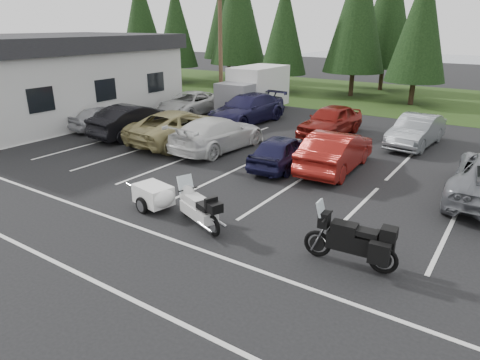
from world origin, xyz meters
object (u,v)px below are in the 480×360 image
object	(u,v)px
car_near_0	(104,117)
car_far_3	(416,131)
cargo_trailer	(153,197)
adventure_motorcycle	(351,236)
car_far_1	(247,109)
car_far_2	(331,121)
touring_motorcycle	(199,204)
car_near_5	(336,151)
box_truck	(250,91)
car_far_0	(189,104)
car_near_3	(218,134)
car_near_1	(136,120)
car_near_2	(181,126)
car_near_4	(282,151)
utility_pole	(220,38)
building	(37,78)

from	to	relation	value
car_near_0	car_far_3	size ratio (longest dim) A/B	0.87
cargo_trailer	adventure_motorcycle	distance (m)	6.37
car_far_1	car_far_2	bearing A→B (deg)	3.11
car_far_1	touring_motorcycle	bearing A→B (deg)	-58.63
car_near_5	adventure_motorcycle	bearing A→B (deg)	112.00
box_truck	car_far_0	world-z (taller)	box_truck
car_far_1	car_far_3	world-z (taller)	car_far_1
car_near_3	box_truck	bearing A→B (deg)	-64.07
car_near_1	touring_motorcycle	world-z (taller)	car_near_1
car_near_0	car_far_2	bearing A→B (deg)	-147.00
car_near_1	adventure_motorcycle	size ratio (longest dim) A/B	1.95
car_near_1	car_far_0	distance (m)	5.88
car_near_1	box_truck	bearing A→B (deg)	-97.89
car_far_3	car_near_2	bearing A→B (deg)	-144.69
car_far_1	adventure_motorcycle	world-z (taller)	car_far_1
box_truck	car_far_2	bearing A→B (deg)	-22.15
car_near_4	car_far_2	world-z (taller)	car_far_2
touring_motorcycle	car_far_1	bearing A→B (deg)	138.19
car_near_0	touring_motorcycle	size ratio (longest dim) A/B	1.59
utility_pole	car_far_0	bearing A→B (deg)	-112.00
box_truck	cargo_trailer	world-z (taller)	box_truck
building	car_near_0	bearing A→B (deg)	1.19
car_far_0	car_near_5	bearing A→B (deg)	-27.33
car_far_0	car_far_2	xyz separation A→B (m)	(9.62, -0.02, 0.07)
utility_pole	touring_motorcycle	bearing A→B (deg)	-55.82
car_near_2	car_near_5	xyz separation A→B (m)	(7.96, 0.25, -0.01)
box_truck	adventure_motorcycle	size ratio (longest dim) A/B	2.19
car_far_1	car_near_0	bearing A→B (deg)	-130.74
car_near_5	car_far_1	xyz separation A→B (m)	(-7.66, 5.25, 0.04)
car_far_2	adventure_motorcycle	world-z (taller)	car_far_2
car_far_3	touring_motorcycle	size ratio (longest dim) A/B	1.83
box_truck	adventure_motorcycle	bearing A→B (deg)	-50.04
car_near_3	adventure_motorcycle	bearing A→B (deg)	146.84
car_near_1	cargo_trailer	distance (m)	9.77
car_near_2	car_near_3	size ratio (longest dim) A/B	1.09
utility_pole	car_far_0	xyz separation A→B (m)	(-0.90, -2.22, -3.98)
box_truck	car_near_0	bearing A→B (deg)	-116.83
cargo_trailer	car_near_5	bearing A→B (deg)	75.15
car_near_1	car_far_0	world-z (taller)	car_near_1
car_near_0	car_near_4	size ratio (longest dim) A/B	0.98
car_near_2	adventure_motorcycle	world-z (taller)	car_near_2
car_far_0	car_near_0	bearing A→B (deg)	-107.32
car_near_1	cargo_trailer	world-z (taller)	car_near_1
car_near_0	adventure_motorcycle	xyz separation A→B (m)	(16.41, -6.14, 0.12)
touring_motorcycle	adventure_motorcycle	size ratio (longest dim) A/B	0.96
car_far_3	car_far_2	bearing A→B (deg)	-170.31
car_near_0	car_far_1	xyz separation A→B (m)	(5.69, 5.73, 0.17)
building	car_near_3	xyz separation A→B (m)	(13.47, 0.33, -1.68)
car_near_0	car_near_4	distance (m)	11.40
cargo_trailer	building	bearing A→B (deg)	169.23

